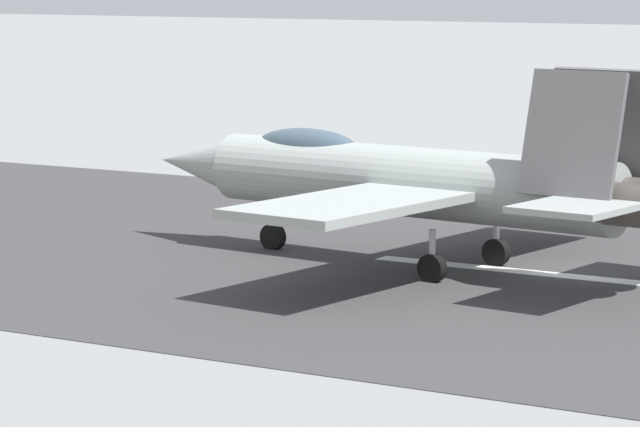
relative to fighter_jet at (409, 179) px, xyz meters
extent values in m
plane|color=gray|center=(-3.49, -0.82, -2.43)|extent=(400.00, 400.00, 0.00)
cube|color=#383738|center=(-3.49, -0.82, -2.42)|extent=(240.00, 26.00, 0.02)
cube|color=white|center=(-2.67, -0.82, -2.41)|extent=(8.00, 0.70, 0.00)
cylinder|color=#99A09D|center=(-0.03, 0.00, -0.07)|extent=(12.69, 3.31, 1.93)
cone|color=#99A09D|center=(7.65, -0.85, -0.07)|extent=(3.06, 1.95, 1.64)
ellipsoid|color=#3F5160|center=(3.49, -0.39, 0.65)|extent=(3.70, 1.49, 1.10)
cylinder|color=#47423D|center=(-6.37, 1.26, -0.07)|extent=(2.31, 1.34, 1.10)
cylinder|color=#47423D|center=(-6.49, 0.17, -0.07)|extent=(2.31, 1.34, 1.10)
cube|color=#99A09D|center=(-0.56, 4.29, -0.17)|extent=(4.09, 6.81, 0.24)
cube|color=#99A09D|center=(-1.49, -4.06, -0.17)|extent=(4.09, 6.81, 0.24)
cube|color=#99A09D|center=(-6.17, 3.10, 0.03)|extent=(2.69, 3.05, 0.16)
cube|color=#585559|center=(-5.37, 1.50, 1.63)|extent=(2.69, 1.23, 3.14)
cube|color=#585559|center=(-5.57, -0.29, 1.63)|extent=(2.69, 1.23, 3.14)
cylinder|color=silver|center=(4.77, -0.53, -1.73)|extent=(0.18, 0.18, 1.40)
cylinder|color=black|center=(4.77, -0.53, -2.05)|extent=(0.79, 0.38, 0.76)
cylinder|color=silver|center=(-1.65, 1.79, -1.73)|extent=(0.18, 0.18, 1.40)
cylinder|color=black|center=(-1.65, 1.79, -2.05)|extent=(0.79, 0.38, 0.76)
cylinder|color=silver|center=(-2.00, -1.39, -1.73)|extent=(0.18, 0.18, 1.40)
cylinder|color=black|center=(-2.00, -1.39, -2.05)|extent=(0.79, 0.38, 0.76)
cube|color=#1E2338|center=(10.93, -9.57, -2.02)|extent=(0.24, 0.36, 0.83)
cube|color=orange|center=(10.93, -9.57, -1.41)|extent=(0.51, 0.43, 0.56)
sphere|color=tan|center=(10.93, -9.57, -0.98)|extent=(0.22, 0.22, 0.22)
cylinder|color=orange|center=(11.21, -9.45, -1.44)|extent=(0.10, 0.10, 0.53)
cylinder|color=orange|center=(10.66, -9.68, -1.44)|extent=(0.10, 0.10, 0.53)
cone|color=orange|center=(4.41, -13.02, -2.16)|extent=(0.44, 0.44, 0.55)
camera|label=1|loc=(-21.64, 40.94, 5.69)|focal=95.66mm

